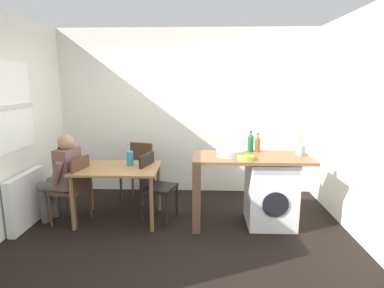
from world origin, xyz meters
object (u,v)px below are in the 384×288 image
(chair_opposite, at_px, (154,183))
(seated_person, at_px, (63,173))
(dining_table, at_px, (118,174))
(utensil_crock, at_px, (300,150))
(bottle_tall_green, at_px, (251,142))
(vase, at_px, (130,158))
(chair_person_seat, at_px, (74,186))
(washing_machine, at_px, (270,193))
(bottle_squat_brown, at_px, (258,143))
(mixing_bowl, at_px, (246,157))
(chair_spare_by_wall, at_px, (139,168))

(chair_opposite, distance_m, seated_person, 1.20)
(dining_table, xyz_separation_m, utensil_crock, (2.39, 0.00, 0.35))
(bottle_tall_green, height_order, utensil_crock, utensil_crock)
(chair_opposite, xyz_separation_m, bottle_tall_green, (1.30, 0.14, 0.54))
(chair_opposite, bearing_deg, vase, -78.19)
(seated_person, distance_m, vase, 0.89)
(chair_person_seat, height_order, washing_machine, chair_person_seat)
(dining_table, bearing_deg, bottle_tall_green, 6.78)
(bottle_tall_green, xyz_separation_m, bottle_squat_brown, (0.10, 0.00, -0.02))
(vase, bearing_deg, utensil_crock, -2.53)
(chair_person_seat, height_order, utensil_crock, utensil_crock)
(chair_person_seat, bearing_deg, vase, -61.57)
(bottle_tall_green, bearing_deg, utensil_crock, -19.11)
(chair_person_seat, bearing_deg, seated_person, 90.00)
(bottle_squat_brown, distance_m, mixing_bowl, 0.52)
(washing_machine, bearing_deg, seated_person, -179.33)
(chair_opposite, height_order, mixing_bowl, mixing_bowl)
(chair_opposite, relative_size, washing_machine, 1.05)
(seated_person, distance_m, mixing_bowl, 2.38)
(chair_person_seat, relative_size, chair_opposite, 1.00)
(dining_table, xyz_separation_m, mixing_bowl, (1.66, -0.25, 0.31))
(chair_person_seat, xyz_separation_m, utensil_crock, (2.94, 0.12, 0.48))
(seated_person, relative_size, washing_machine, 1.40)
(chair_spare_by_wall, relative_size, seated_person, 0.75)
(seated_person, bearing_deg, dining_table, -71.97)
(seated_person, bearing_deg, chair_spare_by_wall, -32.72)
(bottle_squat_brown, distance_m, utensil_crock, 0.56)
(chair_person_seat, distance_m, seated_person, 0.23)
(chair_opposite, bearing_deg, chair_spare_by_wall, -136.17)
(chair_spare_by_wall, bearing_deg, mixing_bowl, 162.99)
(chair_spare_by_wall, height_order, mixing_bowl, mixing_bowl)
(utensil_crock, bearing_deg, bottle_tall_green, 160.89)
(bottle_tall_green, bearing_deg, chair_opposite, -173.85)
(chair_opposite, xyz_separation_m, bottle_squat_brown, (1.40, 0.14, 0.53))
(mixing_bowl, bearing_deg, chair_opposite, 164.79)
(dining_table, distance_m, mixing_bowl, 1.70)
(chair_person_seat, distance_m, mixing_bowl, 2.25)
(chair_person_seat, distance_m, washing_machine, 2.57)
(chair_person_seat, height_order, chair_spare_by_wall, same)
(washing_machine, bearing_deg, chair_person_seat, -178.59)
(vase, bearing_deg, chair_spare_by_wall, 92.45)
(dining_table, bearing_deg, chair_person_seat, -168.17)
(seated_person, height_order, washing_machine, seated_person)
(washing_machine, bearing_deg, mixing_bowl, -151.55)
(washing_machine, height_order, bottle_squat_brown, bottle_squat_brown)
(chair_spare_by_wall, relative_size, utensil_crock, 3.00)
(utensil_crock, xyz_separation_m, vase, (-2.24, 0.10, -0.15))
(dining_table, distance_m, utensil_crock, 2.41)
(chair_opposite, height_order, bottle_squat_brown, bottle_squat_brown)
(seated_person, bearing_deg, chair_opposite, -71.25)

